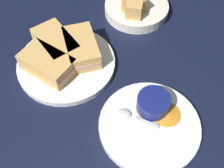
# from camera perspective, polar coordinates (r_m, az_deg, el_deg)

# --- Properties ---
(ground_plane) EXTENTS (1.10, 1.10, 0.03)m
(ground_plane) POSITION_cam_1_polar(r_m,az_deg,el_deg) (0.74, -0.98, 2.27)
(ground_plane) COLOR black
(plate_sandwich_main) EXTENTS (0.25, 0.25, 0.02)m
(plate_sandwich_main) POSITION_cam_1_polar(r_m,az_deg,el_deg) (0.74, -9.31, 4.15)
(plate_sandwich_main) COLOR white
(plate_sandwich_main) RESTS_ON ground_plane
(sandwich_half_near) EXTENTS (0.14, 0.10, 0.05)m
(sandwich_half_near) POSITION_cam_1_polar(r_m,az_deg,el_deg) (0.73, -6.31, 7.43)
(sandwich_half_near) COLOR tan
(sandwich_half_near) RESTS_ON plate_sandwich_main
(sandwich_half_far) EXTENTS (0.14, 0.10, 0.05)m
(sandwich_half_far) POSITION_cam_1_polar(r_m,az_deg,el_deg) (0.75, -11.42, 8.06)
(sandwich_half_far) COLOR tan
(sandwich_half_far) RESTS_ON plate_sandwich_main
(sandwich_half_extra) EXTENTS (0.15, 0.13, 0.05)m
(sandwich_half_extra) POSITION_cam_1_polar(r_m,az_deg,el_deg) (0.71, -13.08, 4.04)
(sandwich_half_extra) COLOR tan
(sandwich_half_extra) RESTS_ON plate_sandwich_main
(ramekin_dark_sauce) EXTENTS (0.07, 0.07, 0.04)m
(ramekin_dark_sauce) POSITION_cam_1_polar(r_m,az_deg,el_deg) (0.71, -13.94, 4.05)
(ramekin_dark_sauce) COLOR navy
(ramekin_dark_sauce) RESTS_ON plate_sandwich_main
(spoon_by_dark_ramekin) EXTENTS (0.03, 0.10, 0.01)m
(spoon_by_dark_ramekin) POSITION_cam_1_polar(r_m,az_deg,el_deg) (0.74, -10.15, 5.24)
(spoon_by_dark_ramekin) COLOR silver
(spoon_by_dark_ramekin) RESTS_ON plate_sandwich_main
(plate_chips_companion) EXTENTS (0.23, 0.23, 0.02)m
(plate_chips_companion) POSITION_cam_1_polar(r_m,az_deg,el_deg) (0.64, 7.66, -8.48)
(plate_chips_companion) COLOR white
(plate_chips_companion) RESTS_ON ground_plane
(ramekin_light_gravy) EXTENTS (0.08, 0.08, 0.04)m
(ramekin_light_gravy) POSITION_cam_1_polar(r_m,az_deg,el_deg) (0.64, 8.49, -3.82)
(ramekin_light_gravy) COLOR navy
(ramekin_light_gravy) RESTS_ON plate_chips_companion
(spoon_by_gravy_ramekin) EXTENTS (0.09, 0.07, 0.01)m
(spoon_by_gravy_ramekin) POSITION_cam_1_polar(r_m,az_deg,el_deg) (0.63, 3.63, -6.42)
(spoon_by_gravy_ramekin) COLOR silver
(spoon_by_gravy_ramekin) RESTS_ON plate_chips_companion
(plantain_chip_scatter) EXTENTS (0.11, 0.11, 0.01)m
(plantain_chip_scatter) POSITION_cam_1_polar(r_m,az_deg,el_deg) (0.65, 9.82, -5.25)
(plantain_chip_scatter) COLOR orange
(plantain_chip_scatter) RESTS_ON plate_chips_companion
(bread_basket_rear) EXTENTS (0.19, 0.19, 0.07)m
(bread_basket_rear) POSITION_cam_1_polar(r_m,az_deg,el_deg) (0.87, 4.96, 15.23)
(bread_basket_rear) COLOR silver
(bread_basket_rear) RESTS_ON ground_plane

